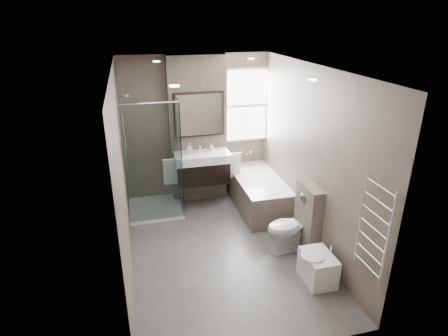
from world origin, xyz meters
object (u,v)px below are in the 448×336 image
object	(u,v)px
vanity	(202,167)
bathtub	(258,191)
toilet	(291,227)
bidet	(317,267)

from	to	relation	value
vanity	bathtub	xyz separation A→B (m)	(0.92, -0.33, -0.43)
toilet	bidet	xyz separation A→B (m)	(0.04, -0.75, -0.15)
bathtub	bidet	distance (m)	2.09
vanity	toilet	size ratio (longest dim) A/B	1.31
vanity	bidet	distance (m)	2.67
vanity	bathtub	world-z (taller)	vanity
vanity	bidet	size ratio (longest dim) A/B	1.86
bathtub	toilet	xyz separation A→B (m)	(0.05, -1.33, 0.05)
toilet	bidet	size ratio (longest dim) A/B	1.42
bidet	bathtub	bearing A→B (deg)	92.46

